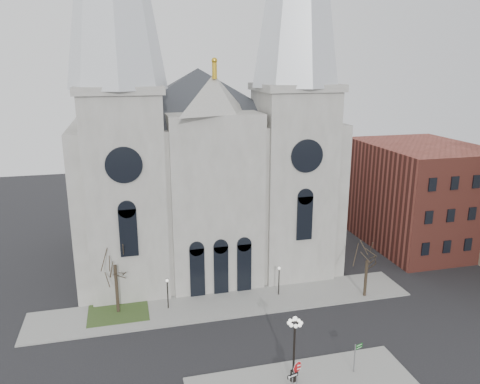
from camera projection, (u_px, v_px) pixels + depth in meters
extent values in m
plane|color=black|center=(255.00, 368.00, 38.94)|extent=(160.00, 160.00, 0.00)
cube|color=gray|center=(226.00, 304.00, 49.21)|extent=(40.00, 6.00, 0.14)
cube|color=#364C20|center=(118.00, 312.00, 47.53)|extent=(6.00, 5.00, 0.18)
cube|color=gray|center=(200.00, 187.00, 60.88)|extent=(30.00, 24.00, 18.00)
pyramid|color=#2D3035|center=(198.00, 68.00, 56.93)|extent=(33.00, 26.40, 6.00)
cube|color=gray|center=(126.00, 194.00, 50.16)|extent=(8.00, 8.00, 22.00)
cylinder|color=black|center=(124.00, 165.00, 45.32)|extent=(3.60, 0.30, 3.60)
cube|color=gray|center=(292.00, 183.00, 54.66)|extent=(8.00, 8.00, 22.00)
cylinder|color=black|center=(307.00, 156.00, 49.82)|extent=(3.60, 0.30, 3.60)
cube|color=gray|center=(215.00, 203.00, 51.33)|extent=(10.00, 5.00, 19.50)
pyramid|color=gray|center=(214.00, 94.00, 48.24)|extent=(11.00, 5.00, 4.00)
cube|color=brown|center=(419.00, 195.00, 64.77)|extent=(14.00, 18.00, 14.00)
cylinder|color=black|center=(117.00, 289.00, 46.86)|extent=(0.32, 0.32, 5.25)
cylinder|color=black|center=(366.00, 279.00, 50.35)|extent=(0.32, 0.32, 4.20)
cylinder|color=black|center=(168.00, 295.00, 47.84)|extent=(0.12, 0.12, 3.00)
sphere|color=white|center=(167.00, 281.00, 47.42)|extent=(0.32, 0.32, 0.32)
cylinder|color=black|center=(279.00, 282.00, 50.68)|extent=(0.12, 0.12, 3.00)
sphere|color=white|center=(279.00, 268.00, 50.26)|extent=(0.32, 0.32, 0.32)
cylinder|color=slate|center=(297.00, 377.00, 35.52)|extent=(0.10, 0.10, 2.61)
cylinder|color=red|center=(297.00, 367.00, 35.29)|extent=(0.91, 0.14, 0.91)
cylinder|color=white|center=(297.00, 367.00, 35.29)|extent=(0.97, 0.12, 0.97)
cube|color=white|center=(297.00, 365.00, 35.25)|extent=(0.50, 0.07, 0.11)
cube|color=white|center=(297.00, 369.00, 35.32)|extent=(0.57, 0.08, 0.11)
cylinder|color=black|center=(294.00, 353.00, 36.48)|extent=(0.18, 0.18, 5.05)
cylinder|color=black|center=(293.00, 376.00, 37.03)|extent=(0.48, 0.48, 0.88)
sphere|color=white|center=(295.00, 318.00, 35.68)|extent=(0.35, 0.35, 0.35)
cube|color=black|center=(293.00, 375.00, 34.75)|extent=(0.94, 0.28, 0.31)
cylinder|color=slate|center=(355.00, 358.00, 37.90)|extent=(0.10, 0.10, 2.52)
cube|color=#0E6215|center=(359.00, 345.00, 37.82)|extent=(0.68, 0.25, 0.17)
cube|color=#0E6215|center=(359.00, 347.00, 37.88)|extent=(0.68, 0.25, 0.17)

